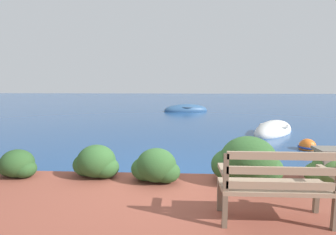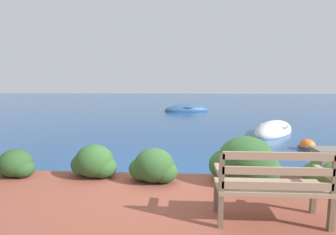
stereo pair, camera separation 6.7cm
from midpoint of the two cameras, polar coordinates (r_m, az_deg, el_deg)
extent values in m
plane|color=navy|center=(5.14, -1.07, -14.31)|extent=(80.00, 80.00, 0.00)
cube|color=brown|center=(3.71, 10.63, -16.42)|extent=(0.06, 0.06, 0.40)
cube|color=brown|center=(4.07, 29.15, -15.05)|extent=(0.06, 0.06, 0.40)
cube|color=brown|center=(3.33, 11.65, -19.35)|extent=(0.06, 0.06, 0.40)
cube|color=brown|center=(3.73, 32.11, -17.35)|extent=(0.06, 0.06, 0.40)
cube|color=gray|center=(3.57, 21.56, -13.88)|extent=(1.32, 0.48, 0.05)
cube|color=gray|center=(3.35, 22.82, -13.48)|extent=(1.25, 0.04, 0.09)
cube|color=gray|center=(3.29, 22.98, -10.63)|extent=(1.25, 0.04, 0.09)
cube|color=gray|center=(3.24, 23.14, -7.69)|extent=(1.25, 0.04, 0.09)
cube|color=brown|center=(3.14, 11.88, -11.61)|extent=(0.06, 0.04, 0.45)
cube|color=gray|center=(3.35, 11.30, -11.16)|extent=(0.07, 0.43, 0.05)
cube|color=gray|center=(3.75, 31.01, -10.10)|extent=(0.07, 0.43, 0.05)
ellipsoid|color=#284C23|center=(5.53, -30.27, -8.61)|extent=(0.59, 0.53, 0.50)
ellipsoid|color=#284C23|center=(5.68, -31.37, -9.07)|extent=(0.44, 0.40, 0.36)
ellipsoid|color=#284C23|center=(5.45, -29.05, -9.72)|extent=(0.42, 0.37, 0.33)
ellipsoid|color=#2D5628|center=(4.97, -15.70, -9.11)|extent=(0.69, 0.62, 0.59)
ellipsoid|color=#2D5628|center=(5.10, -17.53, -9.75)|extent=(0.52, 0.47, 0.42)
ellipsoid|color=#2D5628|center=(4.91, -13.83, -10.49)|extent=(0.48, 0.44, 0.38)
ellipsoid|color=#2D5628|center=(4.57, -2.99, -10.31)|extent=(0.69, 0.62, 0.58)
ellipsoid|color=#2D5628|center=(4.67, -5.26, -11.05)|extent=(0.52, 0.46, 0.41)
ellipsoid|color=#2D5628|center=(4.56, -0.83, -11.72)|extent=(0.48, 0.43, 0.38)
ellipsoid|color=#2D5628|center=(4.68, 16.67, -8.81)|extent=(0.95, 0.85, 0.80)
ellipsoid|color=#2D5628|center=(4.72, 13.30, -10.03)|extent=(0.71, 0.64, 0.57)
ellipsoid|color=#2D5628|center=(4.74, 19.57, -10.52)|extent=(0.66, 0.60, 0.52)
ellipsoid|color=#426B33|center=(5.14, 31.69, -9.70)|extent=(0.63, 0.57, 0.54)
ellipsoid|color=#426B33|center=(5.13, 29.64, -10.53)|extent=(0.47, 0.43, 0.38)
ellipsoid|color=silver|center=(10.72, 21.78, -2.86)|extent=(2.41, 2.62, 0.85)
torus|color=gray|center=(10.68, 21.85, -1.63)|extent=(1.45, 1.45, 0.07)
cube|color=#846647|center=(10.33, 21.08, -2.06)|extent=(0.70, 0.61, 0.04)
cube|color=#846647|center=(10.98, 22.43, -1.57)|extent=(0.70, 0.61, 0.04)
ellipsoid|color=#2D517A|center=(17.45, 3.79, 1.57)|extent=(3.09, 1.76, 0.85)
torus|color=#2D4157|center=(17.43, 3.80, 2.33)|extent=(1.36, 1.36, 0.07)
cube|color=#846647|center=(17.54, 5.18, 2.25)|extent=(0.32, 0.90, 0.04)
cube|color=#846647|center=(17.35, 2.63, 2.21)|extent=(0.32, 0.90, 0.04)
sphere|color=orange|center=(8.55, 27.87, -5.66)|extent=(0.47, 0.47, 0.47)
torus|color=navy|center=(8.55, 27.87, -5.66)|extent=(0.52, 0.52, 0.06)
camera|label=1|loc=(0.03, -90.17, -0.02)|focal=28.00mm
camera|label=2|loc=(0.03, 89.83, 0.02)|focal=28.00mm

